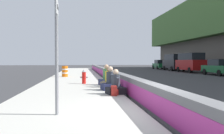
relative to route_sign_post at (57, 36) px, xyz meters
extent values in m
plane|color=#353538|center=(0.33, -2.84, -2.21)|extent=(160.00, 160.00, 0.00)
cube|color=#B5B2A8|center=(0.33, -0.19, -2.14)|extent=(80.00, 4.40, 0.14)
cube|color=slate|center=(0.33, -2.84, -1.79)|extent=(76.00, 0.44, 0.85)
cube|color=#B2338C|center=(0.33, -2.61, -1.83)|extent=(74.48, 0.01, 0.54)
cylinder|color=gray|center=(0.00, 0.00, -0.27)|extent=(0.09, 0.09, 3.60)
cube|color=white|center=(0.00, -0.02, 0.73)|extent=(0.44, 0.02, 0.36)
cube|color=black|center=(0.00, -0.03, 0.73)|extent=(0.30, 0.01, 0.10)
cylinder|color=red|center=(8.52, -0.80, -1.71)|extent=(0.24, 0.24, 0.72)
cone|color=gray|center=(8.52, -0.80, -1.27)|extent=(0.26, 0.26, 0.16)
cylinder|color=gray|center=(8.52, -0.97, -1.68)|extent=(0.10, 0.12, 0.10)
cylinder|color=gray|center=(8.52, -0.63, -1.68)|extent=(0.10, 0.12, 0.10)
cube|color=black|center=(3.73, -2.09, -1.93)|extent=(0.79, 0.88, 0.29)
cylinder|color=#333842|center=(3.73, -2.09, -1.52)|extent=(0.36, 0.36, 0.54)
sphere|color=beige|center=(3.73, -2.09, -1.13)|extent=(0.24, 0.24, 0.24)
cylinder|color=#333842|center=(3.93, -2.05, -1.57)|extent=(0.30, 0.18, 0.47)
cylinder|color=#333842|center=(3.53, -2.13, -1.57)|extent=(0.30, 0.18, 0.47)
cube|color=#23284C|center=(5.18, -2.03, -1.92)|extent=(0.84, 0.94, 0.31)
cylinder|color=#333842|center=(5.18, -2.03, -1.47)|extent=(0.39, 0.39, 0.58)
sphere|color=beige|center=(5.18, -2.03, -1.06)|extent=(0.26, 0.26, 0.26)
cylinder|color=#333842|center=(5.39, -1.99, -1.53)|extent=(0.32, 0.19, 0.51)
cylinder|color=#333842|center=(4.97, -2.07, -1.53)|extent=(0.32, 0.19, 0.51)
cube|color=#706651|center=(6.52, -2.10, -1.92)|extent=(0.89, 0.96, 0.29)
cylinder|color=gold|center=(6.52, -2.10, -1.50)|extent=(0.37, 0.37, 0.55)
sphere|color=#8E6647|center=(6.52, -2.10, -1.10)|extent=(0.24, 0.24, 0.24)
cylinder|color=gold|center=(6.71, -2.17, -1.56)|extent=(0.31, 0.22, 0.49)
cylinder|color=gold|center=(6.32, -2.03, -1.56)|extent=(0.31, 0.22, 0.49)
cube|color=#23284C|center=(7.63, -2.10, -1.91)|extent=(0.82, 0.93, 0.32)
cylinder|color=#4C8951|center=(7.63, -2.10, -1.45)|extent=(0.41, 0.41, 0.61)
sphere|color=tan|center=(7.63, -2.10, -1.01)|extent=(0.27, 0.27, 0.27)
cylinder|color=#4C8951|center=(7.86, -2.07, -1.51)|extent=(0.33, 0.18, 0.53)
cylinder|color=#4C8951|center=(7.41, -2.12, -1.51)|extent=(0.33, 0.18, 0.53)
cube|color=maroon|center=(3.24, -1.94, -1.87)|extent=(0.32, 0.22, 0.40)
cube|color=maroon|center=(3.24, -2.08, -1.93)|extent=(0.22, 0.06, 0.20)
cylinder|color=orange|center=(15.23, 0.79, -1.60)|extent=(0.52, 0.52, 0.95)
cylinder|color=white|center=(15.23, 0.79, -1.41)|extent=(0.54, 0.54, 0.10)
cylinder|color=white|center=(15.23, 0.79, -1.74)|extent=(0.54, 0.54, 0.10)
cube|color=#145128|center=(17.52, -15.14, -1.52)|extent=(4.50, 1.81, 0.72)
cube|color=black|center=(17.42, -15.14, -0.83)|extent=(2.20, 1.62, 0.66)
cylinder|color=black|center=(18.96, -14.27, -1.88)|extent=(0.66, 0.22, 0.66)
cylinder|color=black|center=(18.97, -16.00, -1.88)|extent=(0.66, 0.22, 0.66)
cylinder|color=black|center=(16.08, -14.28, -1.88)|extent=(0.66, 0.22, 0.66)
cube|color=maroon|center=(24.04, -14.97, -1.20)|extent=(5.17, 2.14, 1.30)
cube|color=black|center=(23.94, -14.98, -0.10)|extent=(4.16, 1.91, 0.90)
cylinder|color=black|center=(25.64, -13.98, -1.85)|extent=(0.73, 0.25, 0.72)
cylinder|color=black|center=(25.71, -15.86, -1.85)|extent=(0.73, 0.25, 0.72)
cylinder|color=black|center=(22.38, -14.09, -1.85)|extent=(0.73, 0.25, 0.72)
cylinder|color=black|center=(22.45, -15.97, -1.85)|extent=(0.73, 0.25, 0.72)
cube|color=black|center=(30.12, -15.08, -1.20)|extent=(5.10, 1.97, 1.30)
cube|color=black|center=(30.02, -15.08, -0.10)|extent=(4.10, 1.77, 0.90)
cylinder|color=black|center=(31.75, -14.14, -1.85)|extent=(0.72, 0.22, 0.72)
cylinder|color=black|center=(31.75, -16.02, -1.85)|extent=(0.72, 0.22, 0.72)
cylinder|color=black|center=(28.48, -14.15, -1.85)|extent=(0.72, 0.22, 0.72)
cylinder|color=black|center=(28.49, -16.03, -1.85)|extent=(0.72, 0.22, 0.72)
cube|color=#145128|center=(36.65, -15.04, -1.52)|extent=(4.56, 1.96, 0.72)
cube|color=black|center=(36.55, -15.04, -0.83)|extent=(2.26, 1.70, 0.66)
cylinder|color=black|center=(38.12, -14.23, -1.88)|extent=(0.67, 0.24, 0.66)
cylinder|color=black|center=(38.06, -15.96, -1.88)|extent=(0.67, 0.24, 0.66)
cylinder|color=black|center=(35.24, -14.13, -1.88)|extent=(0.67, 0.24, 0.66)
cylinder|color=black|center=(35.18, -15.86, -1.88)|extent=(0.67, 0.24, 0.66)
camera|label=1|loc=(-6.47, -0.63, -0.65)|focal=38.93mm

